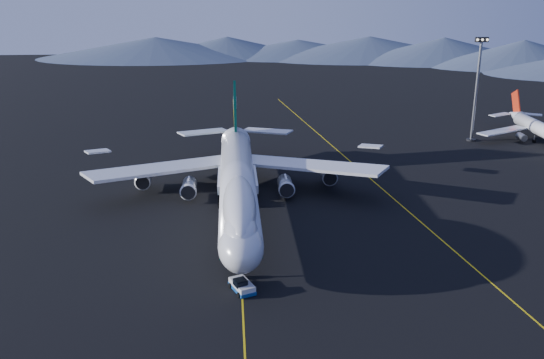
{
  "coord_description": "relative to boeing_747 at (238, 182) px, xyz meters",
  "views": [
    {
      "loc": [
        -1.03,
        -105.46,
        41.48
      ],
      "look_at": [
        6.34,
        0.42,
        6.0
      ],
      "focal_mm": 40.0,
      "sensor_mm": 36.0,
      "label": 1
    }
  ],
  "objects": [
    {
      "name": "taxiway_line_side",
      "position": [
        30.0,
        9.97,
        -5.8
      ],
      "size": [
        28.08,
        198.09,
        0.01
      ],
      "primitive_type": "cube",
      "rotation": [
        0.0,
        0.0,
        0.14
      ],
      "color": "yellow",
      "rests_on": "ground"
    },
    {
      "name": "floodlight_mast",
      "position": [
        63.09,
        47.51,
        7.93
      ],
      "size": [
        3.35,
        2.51,
        27.13
      ],
      "rotation": [
        0.0,
        0.0,
        -0.43
      ],
      "color": "black",
      "rests_on": "ground"
    },
    {
      "name": "pushback_tug",
      "position": [
        0.03,
        -30.22,
        -5.18
      ],
      "size": [
        3.94,
        5.16,
        2.01
      ],
      "rotation": [
        0.0,
        0.0,
        0.4
      ],
      "color": "silver",
      "rests_on": "ground"
    },
    {
      "name": "boeing_747",
      "position": [
        0.0,
        0.0,
        0.0
      ],
      "size": [
        59.62,
        72.43,
        19.37
      ],
      "color": "silver",
      "rests_on": "ground"
    },
    {
      "name": "second_jet",
      "position": [
        80.74,
        43.8,
        -2.42
      ],
      "size": [
        34.92,
        39.45,
        11.23
      ],
      "rotation": [
        0.0,
        0.0,
        -0.27
      ],
      "color": "silver",
      "rests_on": "ground"
    },
    {
      "name": "taxiway_line_main",
      "position": [
        -0.0,
        -0.03,
        -5.8
      ],
      "size": [
        0.25,
        220.0,
        0.01
      ],
      "primitive_type": "cube",
      "color": "yellow",
      "rests_on": "ground"
    },
    {
      "name": "ground",
      "position": [
        -0.0,
        -0.03,
        -5.81
      ],
      "size": [
        500.0,
        500.0,
        0.0
      ],
      "primitive_type": "plane",
      "color": "black",
      "rests_on": "ground"
    }
  ]
}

